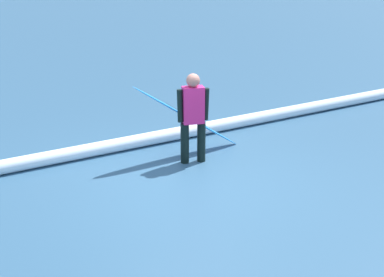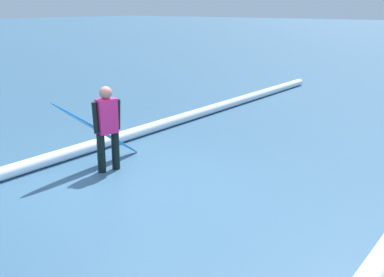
{
  "view_description": "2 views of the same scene",
  "coord_description": "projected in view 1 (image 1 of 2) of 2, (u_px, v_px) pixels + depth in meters",
  "views": [
    {
      "loc": [
        3.67,
        6.99,
        3.53
      ],
      "look_at": [
        -0.18,
        -0.26,
        0.58
      ],
      "focal_mm": 52.75,
      "sensor_mm": 36.0,
      "label": 1
    },
    {
      "loc": [
        5.01,
        5.46,
        2.81
      ],
      "look_at": [
        -0.92,
        0.8,
        0.72
      ],
      "focal_mm": 45.16,
      "sensor_mm": 36.0,
      "label": 2
    }
  ],
  "objects": [
    {
      "name": "wave_crest_foreground",
      "position": [
        218.0,
        126.0,
        10.77
      ],
      "size": [
        19.12,
        1.11,
        0.23
      ],
      "primitive_type": "cylinder",
      "rotation": [
        0.0,
        1.57,
        0.05
      ],
      "color": "white",
      "rests_on": "ground_plane"
    },
    {
      "name": "surfer",
      "position": [
        193.0,
        114.0,
        9.08
      ],
      "size": [
        0.51,
        0.28,
        1.49
      ],
      "rotation": [
        0.0,
        0.0,
        2.9
      ],
      "color": "black",
      "rests_on": "ground_plane"
    },
    {
      "name": "ground_plane",
      "position": [
        189.0,
        181.0,
        8.62
      ],
      "size": [
        188.04,
        188.04,
        0.0
      ],
      "primitive_type": "plane",
      "color": "#305674"
    },
    {
      "name": "surfboard",
      "position": [
        188.0,
        117.0,
        9.46
      ],
      "size": [
        2.02,
        0.3,
        1.36
      ],
      "color": "#268CE5",
      "rests_on": "ground_plane"
    }
  ]
}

